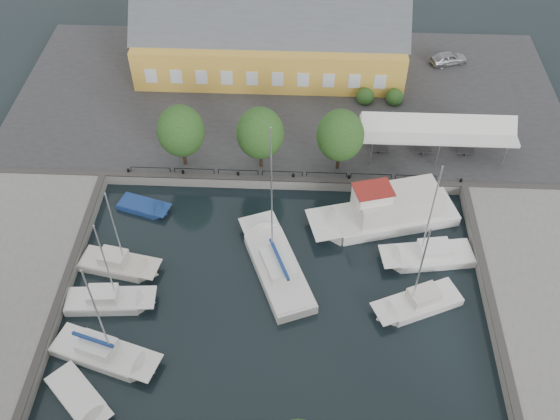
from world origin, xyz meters
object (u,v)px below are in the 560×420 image
center_sailboat (277,267)px  west_boat_c (109,302)px  east_boat_a (429,257)px  tent_canopy (438,131)px  west_boat_d (104,354)px  warehouse (265,38)px  launch_nw (144,208)px  west_boat_b (118,265)px  launch_sw (79,398)px  car_red (181,132)px  trawler (389,213)px  east_boat_b (419,304)px  car_silver (449,58)px

center_sailboat → west_boat_c: 13.28m
east_boat_a → tent_canopy: bearing=82.1°
west_boat_d → warehouse: bearing=75.3°
tent_canopy → launch_nw: size_ratio=2.82×
west_boat_c → east_boat_a: bearing=12.5°
warehouse → launch_nw: bearing=-114.1°
west_boat_b → launch_sw: size_ratio=1.67×
tent_canopy → car_red: (-23.92, 1.31, -2.05)m
trawler → west_boat_c: size_ratio=1.39×
center_sailboat → trawler: size_ratio=1.08×
car_red → west_boat_d: size_ratio=0.35×
west_boat_b → launch_sw: 11.40m
car_red → east_boat_a: 25.99m
warehouse → west_boat_b: bearing=-110.1°
west_boat_c → east_boat_b: bearing=2.0°
trawler → east_boat_a: 5.19m
trawler → east_boat_b: 9.04m
trawler → east_boat_b: bearing=-79.1°
car_red → west_boat_b: west_boat_b is taller
warehouse → trawler: (11.88, -21.79, -3.41)m
east_boat_b → launch_sw: 25.50m
west_boat_c → west_boat_d: bearing=-81.3°
car_red → west_boat_d: west_boat_d is taller
trawler → west_boat_d: size_ratio=1.22×
car_silver → west_boat_d: west_boat_d is taller
car_red → launch_sw: 26.99m
east_boat_a → west_boat_d: bearing=-157.5°
west_boat_c → car_red: bearing=81.5°
trawler → west_boat_d: 25.65m
east_boat_a → west_boat_d: west_boat_d is taller
east_boat_b → launch_sw: east_boat_b is taller
west_boat_b → launch_nw: west_boat_b is taller
west_boat_b → center_sailboat: bearing=1.2°
west_boat_b → west_boat_d: west_boat_d is taller
trawler → east_boat_b: (1.70, -8.84, -0.76)m
car_silver → launch_nw: 37.29m
car_red → east_boat_a: east_boat_a is taller
east_boat_b → tent_canopy: bearing=79.8°
center_sailboat → car_silver: bearing=58.8°
launch_nw → warehouse: bearing=65.9°
warehouse → launch_nw: warehouse is taller
trawler → launch_nw: size_ratio=2.69×
car_red → center_sailboat: 18.10m
tent_canopy → west_boat_d: (-26.04, -22.16, -3.41)m
center_sailboat → east_boat_b: (11.01, -2.98, -0.10)m
car_silver → east_boat_b: 32.66m
west_boat_c → west_boat_d: (0.70, -4.54, 0.01)m
car_silver → east_boat_a: 27.79m
east_boat_a → trawler: bearing=126.3°
west_boat_c → launch_nw: bearing=86.5°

